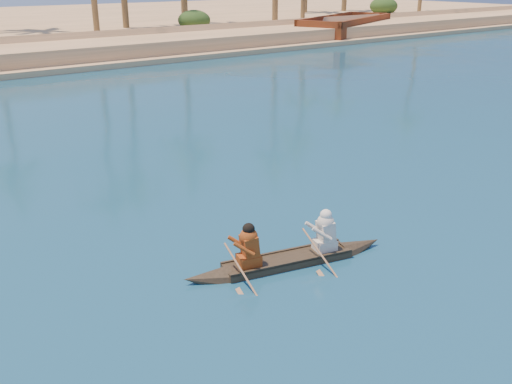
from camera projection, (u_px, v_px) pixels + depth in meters
ground at (207, 200)px, 15.11m from camera, size 160.00×160.00×0.00m
canoe at (288, 254)px, 11.73m from camera, size 4.49×1.66×1.23m
barge_right at (346, 28)px, 53.45m from camera, size 13.68×9.00×2.17m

